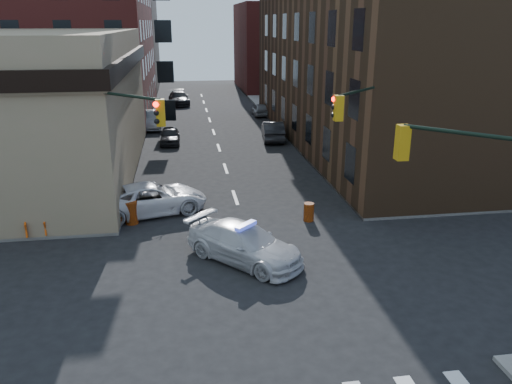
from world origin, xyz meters
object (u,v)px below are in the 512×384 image
object	(u,v)px
parked_car_enear	(273,131)
barricade_nw_a	(111,213)
barrel_road	(309,212)
barrel_bank	(131,213)
parked_car_wnear	(170,136)
police_car	(244,244)
pickup	(151,198)
parked_car_wfar	(153,120)
pedestrian_b	(45,215)
pedestrian_a	(97,212)

from	to	relation	value
parked_car_enear	barricade_nw_a	world-z (taller)	parked_car_enear
barrel_road	barrel_bank	bearing A→B (deg)	173.80
parked_car_wnear	barrel_bank	world-z (taller)	parked_car_wnear
police_car	barricade_nw_a	world-z (taller)	police_car
pickup	barrel_road	bearing A→B (deg)	-121.84
parked_car_wfar	pedestrian_b	distance (m)	24.81
pickup	parked_car_wfar	world-z (taller)	parked_car_wfar
pickup	parked_car_enear	xyz separation A→B (m)	(9.35, 15.81, -0.01)
parked_car_enear	barricade_nw_a	size ratio (longest dim) A/B	4.10
parked_car_wnear	parked_car_wfar	size ratio (longest dim) A/B	0.78
parked_car_wfar	barrel_road	bearing A→B (deg)	-69.41
pedestrian_a	parked_car_wnear	bearing A→B (deg)	117.83
parked_car_wnear	barricade_nw_a	world-z (taller)	parked_car_wnear
pedestrian_a	barrel_bank	world-z (taller)	pedestrian_a
police_car	parked_car_wfar	xyz separation A→B (m)	(-5.02, 28.45, 0.05)
pedestrian_b	barrel_road	bearing A→B (deg)	2.45
parked_car_wfar	parked_car_wnear	bearing A→B (deg)	-74.72
parked_car_wnear	barrel_road	world-z (taller)	parked_car_wnear
parked_car_wnear	barrel_bank	bearing A→B (deg)	-95.12
police_car	pickup	distance (m)	7.43
parked_car_wfar	pedestrian_a	size ratio (longest dim) A/B	2.86
parked_car_wnear	barrel_road	distance (m)	19.43
parked_car_enear	pedestrian_a	world-z (taller)	pedestrian_a
pedestrian_a	pedestrian_b	size ratio (longest dim) A/B	0.96
barricade_nw_a	pickup	bearing A→B (deg)	21.04
police_car	parked_car_wnear	size ratio (longest dim) A/B	1.37
pedestrian_a	barricade_nw_a	world-z (taller)	pedestrian_a
parked_car_wfar	barricade_nw_a	bearing A→B (deg)	-91.56
parked_car_wnear	pedestrian_b	distance (m)	18.87
pedestrian_b	barrel_bank	bearing A→B (deg)	16.66
parked_car_enear	barrel_road	bearing A→B (deg)	91.25
pickup	barrel_bank	size ratio (longest dim) A/B	5.06
police_car	barricade_nw_a	distance (m)	7.77
parked_car_wnear	barrel_bank	distance (m)	17.19
parked_car_wnear	pedestrian_b	xyz separation A→B (m)	(-5.43, -18.07, 0.39)
parked_car_enear	parked_car_wnear	bearing A→B (deg)	5.94
parked_car_wnear	parked_car_wfar	distance (m)	6.67
pedestrian_a	barrel_bank	xyz separation A→B (m)	(1.49, 0.84, -0.45)
police_car	pickup	xyz separation A→B (m)	(-4.12, 6.19, 0.03)
police_car	pedestrian_b	world-z (taller)	pedestrian_b
police_car	barrel_bank	size ratio (longest dim) A/B	4.66
pedestrian_a	barrel_road	xyz separation A→B (m)	(10.28, -0.12, -0.56)
parked_car_enear	barrel_bank	xyz separation A→B (m)	(-10.25, -17.12, -0.23)
parked_car_wnear	parked_car_wfar	bearing A→B (deg)	104.83
parked_car_wfar	parked_car_enear	xyz separation A→B (m)	(10.25, -6.44, -0.03)
barrel_road	barricade_nw_a	world-z (taller)	barricade_nw_a
police_car	pedestrian_a	xyz separation A→B (m)	(-6.51, 4.04, 0.25)
barrel_road	barricade_nw_a	distance (m)	9.84
barrel_bank	barricade_nw_a	xyz separation A→B (m)	(-1.00, 0.02, 0.02)
pickup	pedestrian_a	xyz separation A→B (m)	(-2.40, -2.15, 0.22)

